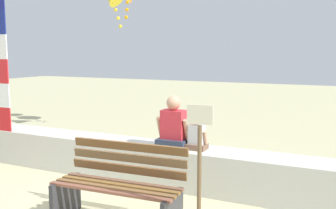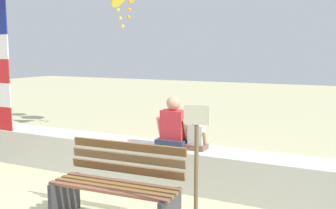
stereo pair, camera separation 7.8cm
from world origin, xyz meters
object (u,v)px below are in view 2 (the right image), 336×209
at_px(person_adult, 174,127).
at_px(sign_post, 196,169).
at_px(person_child, 196,136).
at_px(park_bench, 118,188).

distance_m(person_adult, sign_post, 2.00).
xyz_separation_m(person_adult, person_child, (0.35, 0.00, -0.10)).
xyz_separation_m(park_bench, person_child, (0.37, 1.40, 0.35)).
xyz_separation_m(park_bench, person_adult, (0.02, 1.40, 0.45)).
relative_size(park_bench, sign_post, 1.03).
distance_m(person_child, sign_post, 1.84).
distance_m(park_bench, person_adult, 1.47).
bearing_deg(sign_post, person_adult, 121.82).
relative_size(person_child, sign_post, 0.33).
bearing_deg(park_bench, person_child, 75.14).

